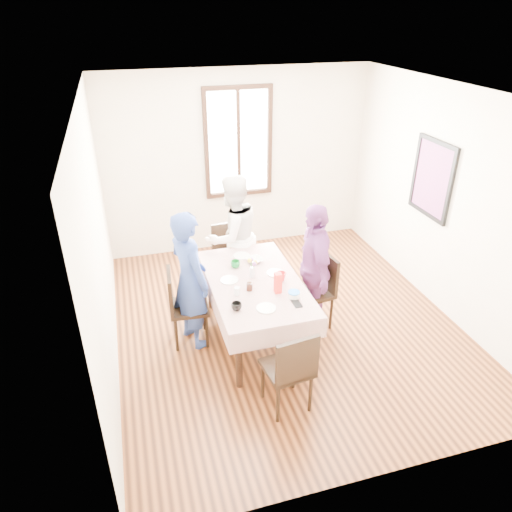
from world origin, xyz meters
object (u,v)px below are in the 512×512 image
object	(u,v)px
dining_table	(255,310)
chair_near	(287,368)
chair_far	(232,259)
person_far	(232,236)
chair_left	(189,307)
person_right	(313,268)
chair_right	(313,292)
person_left	(189,280)

from	to	relation	value
dining_table	chair_near	xyz separation A→B (m)	(0.00, -1.10, 0.08)
chair_far	person_far	distance (m)	0.36
chair_left	chair_far	bearing A→B (deg)	147.83
chair_far	person_right	distance (m)	1.31
chair_far	person_right	size ratio (longest dim) A/B	0.58
chair_right	person_right	bearing A→B (deg)	81.86
dining_table	person_far	xyz separation A→B (m)	(0.00, 1.08, 0.44)
chair_far	person_left	distance (m)	1.23
chair_left	chair_near	size ratio (longest dim) A/B	1.00
chair_left	chair_near	distance (m)	1.44
chair_far	chair_near	world-z (taller)	same
chair_left	person_right	xyz separation A→B (m)	(1.43, -0.10, 0.33)
chair_left	person_right	world-z (taller)	person_right
dining_table	chair_near	size ratio (longest dim) A/B	1.76
chair_far	chair_right	bearing A→B (deg)	117.46
dining_table	chair_left	bearing A→B (deg)	168.29
chair_far	person_right	world-z (taller)	person_right
chair_near	person_right	size ratio (longest dim) A/B	0.58
chair_far	chair_left	bearing A→B (deg)	45.60
person_right	chair_far	bearing A→B (deg)	-137.56
chair_left	person_right	distance (m)	1.47
chair_left	chair_far	size ratio (longest dim) A/B	1.00
person_right	chair_right	bearing A→B (deg)	98.58
chair_left	person_left	distance (m)	0.35
person_right	dining_table	bearing A→B (deg)	-77.35
person_left	person_far	bearing A→B (deg)	-58.69
chair_far	person_left	xyz separation A→B (m)	(-0.70, -0.95, 0.35)
chair_left	person_left	xyz separation A→B (m)	(0.02, 0.00, 0.35)
chair_near	person_far	world-z (taller)	person_far
dining_table	person_left	size ratio (longest dim) A/B	0.99
person_far	person_right	bearing A→B (deg)	100.68
chair_far	person_far	size ratio (longest dim) A/B	0.56
dining_table	chair_left	xyz separation A→B (m)	(-0.72, 0.15, 0.08)
chair_right	chair_left	bearing A→B (deg)	77.91
dining_table	chair_right	world-z (taller)	chair_right
chair_right	person_far	bearing A→B (deg)	26.95
chair_near	person_left	xyz separation A→B (m)	(-0.70, 1.25, 0.35)
chair_left	chair_near	bearing A→B (deg)	35.19
person_right	person_far	bearing A→B (deg)	-137.05
chair_far	dining_table	bearing A→B (deg)	82.89
chair_far	chair_near	size ratio (longest dim) A/B	1.00
chair_left	chair_right	distance (m)	1.45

